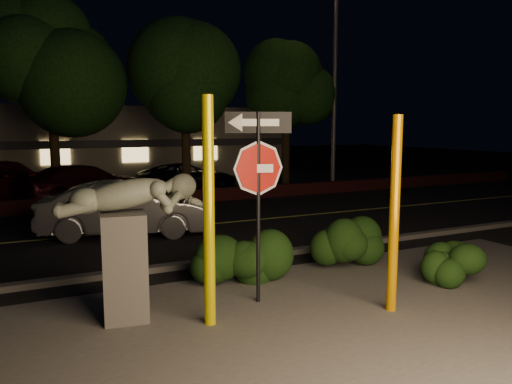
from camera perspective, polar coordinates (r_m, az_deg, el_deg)
ground at (r=17.65m, az=-12.77°, el=-2.28°), size 90.00×90.00×0.00m
patio at (r=7.73m, az=7.22°, el=-15.11°), size 14.00×6.00×0.02m
road at (r=14.79m, az=-10.06°, el=-4.10°), size 80.00×8.00×0.01m
lane_marking at (r=14.79m, az=-10.07°, el=-4.05°), size 80.00×0.12×0.00m
curb at (r=11.00m, az=-4.08°, el=-7.82°), size 80.00×0.25×0.12m
brick_wall at (r=18.86m, az=-13.71°, el=-0.90°), size 40.00×0.35×0.50m
parking_lot at (r=24.44m, az=-16.58°, el=0.34°), size 40.00×12.00×0.01m
building at (r=32.18m, az=-19.11°, el=5.50°), size 22.00×10.20×4.00m
tree_far_b at (r=20.42m, az=-22.59°, el=15.73°), size 5.20×5.20×8.41m
tree_far_c at (r=20.93m, az=-8.19°, el=14.93°), size 4.80×4.80×7.84m
tree_far_d at (r=23.38m, az=3.50°, el=13.62°), size 4.40×4.40×7.42m
yellow_pole_left at (r=7.34m, az=-5.41°, el=-2.43°), size 0.17×0.17×3.42m
yellow_pole_right at (r=8.18m, az=15.53°, el=-2.59°), size 0.16×0.16×3.16m
signpost at (r=8.18m, az=0.27°, el=2.66°), size 1.03×0.40×3.21m
sculpture at (r=7.82m, az=-14.63°, el=-4.43°), size 2.11×0.84×2.25m
hedge_center at (r=9.50m, az=-1.92°, el=-7.21°), size 2.28×1.37×1.11m
hedge_right at (r=10.65m, az=10.34°, el=-5.56°), size 1.90×1.22×1.16m
hedge_far_right at (r=10.12m, az=21.06°, el=-7.23°), size 1.50×1.05×0.97m
streetlight at (r=22.92m, az=8.50°, el=14.83°), size 1.44×0.65×9.88m
silver_sedan at (r=13.95m, az=-14.73°, el=-1.91°), size 4.70×2.70×1.47m
parked_car_red at (r=21.85m, az=-26.91°, el=1.25°), size 5.42×4.13×1.72m
parked_car_darkred at (r=20.50m, az=-18.92°, el=0.93°), size 5.44×3.68×1.46m
parked_car_dark at (r=23.09m, az=-7.76°, el=1.74°), size 4.67×2.41×1.26m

